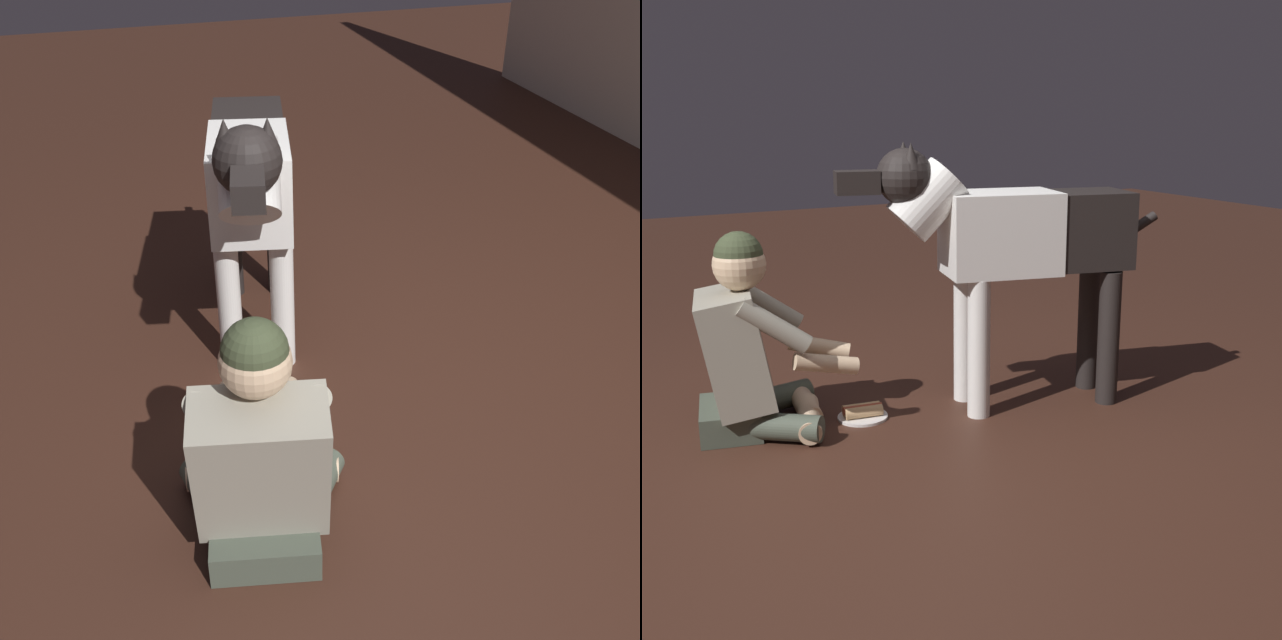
% 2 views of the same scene
% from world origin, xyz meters
% --- Properties ---
extents(ground_plane, '(15.02, 15.02, 0.00)m').
position_xyz_m(ground_plane, '(0.00, 0.00, 0.00)').
color(ground_plane, '#3B2017').
extents(person_sitting_on_floor, '(0.70, 0.57, 0.83)m').
position_xyz_m(person_sitting_on_floor, '(0.32, -0.58, 0.34)').
color(person_sitting_on_floor, '#474F42').
rests_on(person_sitting_on_floor, ground).
extents(large_dog, '(1.43, 0.48, 1.17)m').
position_xyz_m(large_dog, '(-0.79, -0.33, 0.75)').
color(large_dog, white).
rests_on(large_dog, ground).
extents(hot_dog_on_plate, '(0.22, 0.22, 0.06)m').
position_xyz_m(hot_dog_on_plate, '(-0.13, -0.48, 0.03)').
color(hot_dog_on_plate, silver).
rests_on(hot_dog_on_plate, ground).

